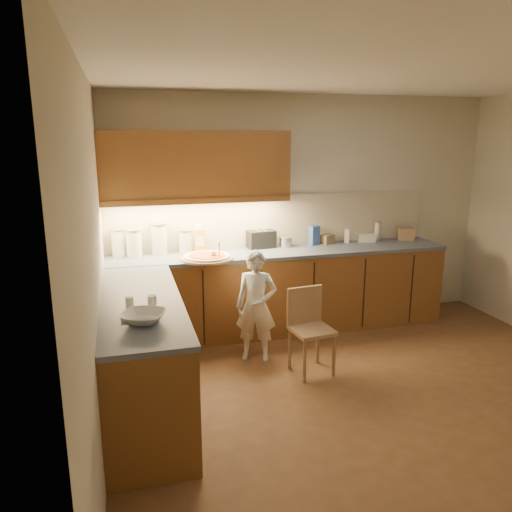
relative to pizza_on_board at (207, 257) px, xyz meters
name	(u,v)px	position (x,y,z in m)	size (l,w,h in m)	color
room	(398,199)	(1.23, -1.51, 0.73)	(4.54, 4.50, 2.62)	brown
l_counter	(243,308)	(0.31, -0.26, -0.48)	(3.77, 2.62, 0.92)	brown
backsplash	(274,220)	(0.86, 0.48, 0.27)	(3.75, 0.02, 0.58)	beige
upper_cabinets	(196,165)	(-0.04, 0.32, 0.90)	(1.95, 0.36, 0.73)	brown
pizza_on_board	(207,257)	(0.00, 0.00, 0.00)	(0.53, 0.53, 0.22)	tan
child	(256,306)	(0.39, -0.49, -0.40)	(0.40, 0.26, 1.09)	silver
wooden_chair	(309,324)	(0.79, -0.84, -0.49)	(0.39, 0.39, 0.79)	tan
mixing_bowl	(144,317)	(-0.72, -1.62, 0.01)	(0.29, 0.29, 0.07)	white
canister_a	(118,243)	(-0.87, 0.38, 0.12)	(0.14, 0.14, 0.29)	white
canister_b	(134,243)	(-0.71, 0.32, 0.12)	(0.17, 0.17, 0.29)	white
canister_c	(159,238)	(-0.45, 0.38, 0.14)	(0.18, 0.18, 0.33)	silver
canister_d	(186,241)	(-0.17, 0.38, 0.10)	(0.15, 0.15, 0.25)	silver
oil_jug	(199,240)	(-0.02, 0.32, 0.12)	(0.12, 0.10, 0.30)	gold
toaster	(261,239)	(0.68, 0.38, 0.07)	(0.32, 0.21, 0.20)	black
steel_pot	(286,242)	(0.96, 0.34, 0.03)	(0.15, 0.15, 0.12)	silver
blue_box	(314,235)	(1.32, 0.37, 0.09)	(0.11, 0.08, 0.22)	#375CA6
card_box_a	(327,239)	(1.49, 0.39, 0.03)	(0.14, 0.10, 0.10)	#987852
white_bottle	(347,236)	(1.73, 0.37, 0.06)	(0.05, 0.05, 0.16)	silver
flat_pack	(366,238)	(1.98, 0.38, 0.02)	(0.21, 0.14, 0.08)	silver
tall_jar	(378,231)	(2.13, 0.38, 0.09)	(0.07, 0.07, 0.23)	silver
card_box_b	(406,234)	(2.49, 0.34, 0.05)	(0.18, 0.14, 0.14)	tan
dough_cloth	(142,315)	(-0.72, -1.50, -0.01)	(0.26, 0.20, 0.02)	white
spice_jar_a	(130,302)	(-0.80, -1.30, 0.02)	(0.06, 0.06, 0.08)	white
spice_jar_b	(152,301)	(-0.64, -1.31, 0.02)	(0.06, 0.06, 0.09)	white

